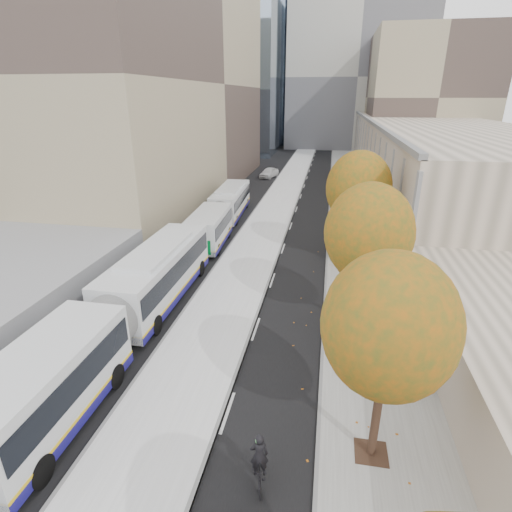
% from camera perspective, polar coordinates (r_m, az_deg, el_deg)
% --- Properties ---
extents(bus_platform, '(4.25, 150.00, 0.15)m').
position_cam_1_polar(bus_platform, '(42.43, 2.65, 6.56)').
color(bus_platform, silver).
rests_on(bus_platform, ground).
extents(sidewalk, '(4.75, 150.00, 0.08)m').
position_cam_1_polar(sidewalk, '(42.16, 13.54, 5.82)').
color(sidewalk, gray).
rests_on(sidewalk, ground).
extents(building_tan, '(18.00, 92.00, 8.00)m').
position_cam_1_polar(building_tan, '(71.31, 22.33, 14.47)').
color(building_tan, gray).
rests_on(building_tan, ground).
extents(building_midrise, '(24.00, 46.00, 25.00)m').
position_cam_1_polar(building_midrise, '(52.43, -18.36, 22.22)').
color(building_midrise, tan).
rests_on(building_midrise, ground).
extents(building_far_block, '(30.00, 18.00, 30.00)m').
position_cam_1_polar(building_far_block, '(101.72, 14.05, 23.40)').
color(building_far_block, '#AAA79C').
rests_on(building_far_block, ground).
extents(bus_shelter, '(1.90, 4.40, 2.53)m').
position_cam_1_polar(bus_shelter, '(19.29, 21.54, -7.89)').
color(bus_shelter, '#383A3F').
rests_on(bus_shelter, sidewalk).
extents(tree_b, '(4.00, 4.00, 6.97)m').
position_cam_1_polar(tree_b, '(12.43, 18.50, -9.50)').
color(tree_b, black).
rests_on(tree_b, sidewalk).
extents(tree_c, '(4.20, 4.20, 7.28)m').
position_cam_1_polar(tree_c, '(19.61, 15.80, 3.16)').
color(tree_c, black).
rests_on(tree_c, sidewalk).
extents(tree_d, '(4.40, 4.40, 7.60)m').
position_cam_1_polar(tree_d, '(28.24, 14.46, 9.34)').
color(tree_d, black).
rests_on(tree_d, sidewalk).
extents(bus_near, '(2.81, 18.69, 3.11)m').
position_cam_1_polar(bus_near, '(20.55, -18.35, -7.10)').
color(bus_near, silver).
rests_on(bus_near, ground).
extents(bus_far, '(3.23, 16.80, 2.78)m').
position_cam_1_polar(bus_far, '(36.84, -4.77, 6.46)').
color(bus_far, silver).
rests_on(bus_far, ground).
extents(cyclist, '(0.76, 1.60, 1.97)m').
position_cam_1_polar(cyclist, '(13.83, 0.44, -27.79)').
color(cyclist, black).
rests_on(cyclist, ground).
extents(distant_car, '(2.73, 4.55, 1.45)m').
position_cam_1_polar(distant_car, '(60.43, 1.87, 11.83)').
color(distant_car, silver).
rests_on(distant_car, ground).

